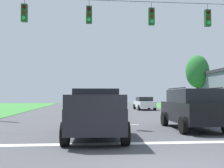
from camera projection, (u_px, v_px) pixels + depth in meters
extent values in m
cube|color=white|center=(136.00, 143.00, 9.45)|extent=(15.01, 0.45, 0.01)
cube|color=white|center=(117.00, 125.00, 15.42)|extent=(2.50, 0.15, 0.01)
cube|color=white|center=(108.00, 116.00, 21.84)|extent=(2.50, 0.15, 0.01)
cube|color=white|center=(102.00, 110.00, 30.88)|extent=(2.50, 0.15, 0.01)
cylinder|color=black|center=(116.00, 1.00, 14.95)|extent=(17.38, 0.02, 0.02)
cylinder|color=black|center=(25.00, 1.00, 14.48)|extent=(0.02, 0.02, 0.36)
cube|color=#19471E|center=(24.00, 13.00, 14.45)|extent=(0.32, 0.24, 0.95)
cylinder|color=#310503|center=(24.00, 7.00, 14.33)|extent=(0.20, 0.04, 0.20)
cylinder|color=#352203|center=(24.00, 12.00, 14.31)|extent=(0.20, 0.04, 0.20)
cylinder|color=green|center=(24.00, 18.00, 14.30)|extent=(0.20, 0.04, 0.20)
cylinder|color=black|center=(89.00, 3.00, 14.80)|extent=(0.02, 0.02, 0.36)
cube|color=#19471E|center=(89.00, 15.00, 14.78)|extent=(0.32, 0.24, 0.95)
cylinder|color=#310503|center=(89.00, 9.00, 14.65)|extent=(0.20, 0.04, 0.20)
cylinder|color=#352203|center=(89.00, 14.00, 14.64)|extent=(0.20, 0.04, 0.20)
cylinder|color=green|center=(89.00, 20.00, 14.62)|extent=(0.20, 0.04, 0.20)
cylinder|color=black|center=(151.00, 5.00, 15.13)|extent=(0.02, 0.02, 0.36)
cube|color=#19471E|center=(151.00, 17.00, 15.10)|extent=(0.32, 0.24, 0.95)
cylinder|color=#310503|center=(152.00, 11.00, 14.97)|extent=(0.20, 0.04, 0.20)
cylinder|color=#352203|center=(152.00, 16.00, 14.96)|extent=(0.20, 0.04, 0.20)
cylinder|color=green|center=(152.00, 21.00, 14.95)|extent=(0.20, 0.04, 0.20)
cylinder|color=black|center=(207.00, 7.00, 15.44)|extent=(0.02, 0.02, 0.36)
cube|color=#19471E|center=(208.00, 18.00, 15.41)|extent=(0.32, 0.24, 0.95)
cylinder|color=#310503|center=(209.00, 12.00, 15.28)|extent=(0.20, 0.04, 0.20)
cylinder|color=#352203|center=(209.00, 18.00, 15.27)|extent=(0.20, 0.04, 0.20)
cylinder|color=green|center=(209.00, 23.00, 15.25)|extent=(0.20, 0.04, 0.20)
cube|color=black|center=(96.00, 117.00, 10.86)|extent=(2.21, 5.47, 0.85)
cube|color=black|center=(96.00, 97.00, 11.54)|extent=(1.92, 1.97, 0.70)
cube|color=black|center=(69.00, 101.00, 9.49)|extent=(0.19, 2.38, 0.45)
cube|color=black|center=(122.00, 101.00, 9.59)|extent=(0.19, 2.38, 0.45)
cube|color=black|center=(95.00, 102.00, 8.24)|extent=(1.96, 0.18, 0.45)
cylinder|color=black|center=(74.00, 123.00, 12.62)|extent=(0.31, 0.81, 0.80)
cylinder|color=black|center=(117.00, 123.00, 12.72)|extent=(0.31, 0.81, 0.80)
cylinder|color=black|center=(65.00, 134.00, 8.95)|extent=(0.31, 0.81, 0.80)
cylinder|color=black|center=(125.00, 133.00, 9.06)|extent=(0.31, 0.81, 0.80)
cube|color=black|center=(192.00, 112.00, 13.42)|extent=(2.11, 4.86, 0.95)
cube|color=black|center=(193.00, 96.00, 13.30)|extent=(1.91, 3.26, 0.65)
cylinder|color=black|center=(176.00, 88.00, 13.27)|extent=(0.14, 2.72, 0.05)
cylinder|color=black|center=(210.00, 88.00, 13.37)|extent=(0.14, 2.72, 0.05)
cylinder|color=black|center=(164.00, 119.00, 14.97)|extent=(0.29, 0.77, 0.76)
cylinder|color=black|center=(199.00, 119.00, 15.08)|extent=(0.29, 0.77, 0.76)
cylinder|color=black|center=(184.00, 125.00, 11.71)|extent=(0.29, 0.77, 0.76)
cube|color=silver|center=(144.00, 104.00, 31.82)|extent=(1.82, 4.31, 0.70)
cube|color=black|center=(144.00, 99.00, 31.85)|extent=(1.63, 2.11, 0.50)
cylinder|color=black|center=(155.00, 108.00, 30.49)|extent=(0.22, 0.64, 0.64)
cylinder|color=black|center=(139.00, 108.00, 30.31)|extent=(0.22, 0.64, 0.64)
cylinder|color=black|center=(149.00, 107.00, 33.31)|extent=(0.22, 0.64, 0.64)
cylinder|color=black|center=(135.00, 107.00, 33.13)|extent=(0.22, 0.64, 0.64)
cylinder|color=brown|center=(198.00, 96.00, 30.07)|extent=(0.30, 0.30, 3.36)
ellipsoid|color=#276E30|center=(197.00, 71.00, 30.19)|extent=(2.55, 2.55, 3.65)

